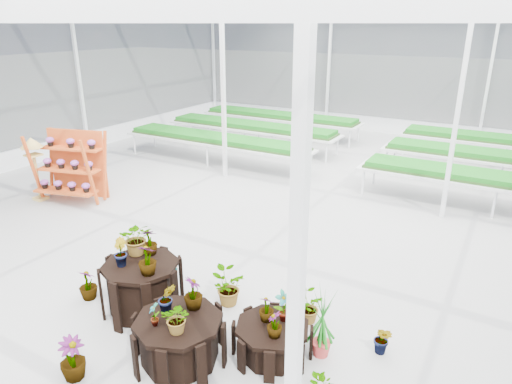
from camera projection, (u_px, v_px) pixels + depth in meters
The scene contains 10 objects.
ground_plane at pixel (240, 258), 8.69m from camera, with size 24.00×24.00×0.00m, color gray.
greenhouse_shell at pixel (238, 143), 7.91m from camera, with size 18.00×24.00×4.50m, color white, non-canonical shape.
steel_frame at pixel (238, 143), 7.91m from camera, with size 18.00×24.00×4.50m, color silver, non-canonical shape.
nursery_benches at pixel (360, 151), 14.39m from camera, with size 16.00×7.00×0.84m, color silver, non-canonical shape.
plinth_tall at pixel (142, 287), 6.97m from camera, with size 1.20×1.20×0.82m, color black.
plinth_mid at pixel (179, 340), 5.95m from camera, with size 1.20×1.20×0.63m, color black.
plinth_low at pixel (272, 340), 6.07m from camera, with size 1.04×1.04×0.47m, color black.
shelf_rack at pixel (70, 167), 11.23m from camera, with size 1.64×0.87×1.73m, color #BF4819, non-canonical shape.
bird_table at pixel (36, 169), 11.28m from camera, with size 0.38×0.38×1.61m, color tan, non-canonical shape.
nursery_plants at pixel (200, 297), 6.53m from camera, with size 4.78×2.94×1.36m.
Camera 1 is at (4.13, -6.52, 4.20)m, focal length 32.00 mm.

